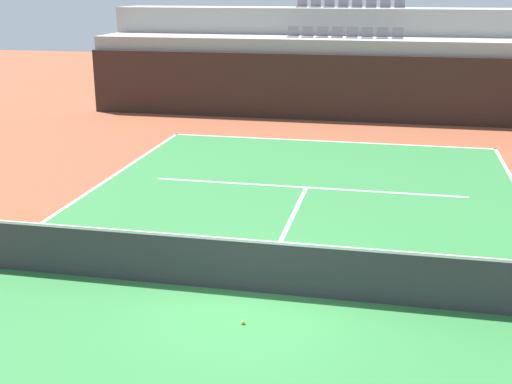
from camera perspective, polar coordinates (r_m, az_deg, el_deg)
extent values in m
plane|color=brown|center=(11.74, 0.05, -8.59)|extent=(80.00, 80.00, 0.00)
cube|color=#2D7238|center=(11.74, 0.05, -8.57)|extent=(11.00, 24.00, 0.01)
cube|color=white|center=(22.97, 6.20, 4.33)|extent=(11.00, 0.10, 0.00)
cube|color=white|center=(17.63, 4.32, 0.39)|extent=(8.26, 0.10, 0.00)
cube|color=white|center=(14.63, 2.63, -3.18)|extent=(0.10, 6.40, 0.00)
cube|color=black|center=(26.44, 7.15, 8.81)|extent=(20.41, 0.30, 2.57)
cube|color=#9E9E99|center=(27.74, 7.42, 9.74)|extent=(20.41, 2.40, 3.09)
cube|color=#9E9E99|center=(30.06, 7.85, 11.35)|extent=(20.41, 2.40, 4.19)
cube|color=slate|center=(27.83, 3.15, 13.12)|extent=(0.44, 0.44, 0.04)
cube|color=slate|center=(28.01, 3.22, 13.60)|extent=(0.44, 0.04, 0.40)
cube|color=slate|center=(27.74, 4.40, 13.09)|extent=(0.44, 0.44, 0.04)
cube|color=slate|center=(27.92, 4.47, 13.57)|extent=(0.44, 0.04, 0.40)
cube|color=slate|center=(27.67, 5.66, 13.04)|extent=(0.44, 0.44, 0.04)
cube|color=slate|center=(27.85, 5.72, 13.52)|extent=(0.44, 0.04, 0.40)
cube|color=slate|center=(27.61, 6.92, 12.99)|extent=(0.44, 0.44, 0.04)
cube|color=slate|center=(27.79, 6.97, 13.48)|extent=(0.44, 0.04, 0.40)
cube|color=slate|center=(27.56, 8.19, 12.94)|extent=(0.44, 0.44, 0.04)
cube|color=slate|center=(27.75, 8.24, 13.42)|extent=(0.44, 0.04, 0.40)
cube|color=slate|center=(27.53, 9.46, 12.88)|extent=(0.44, 0.44, 0.04)
cube|color=slate|center=(27.71, 9.50, 13.36)|extent=(0.44, 0.04, 0.40)
cube|color=slate|center=(27.51, 10.73, 12.81)|extent=(0.44, 0.44, 0.04)
cube|color=slate|center=(27.69, 10.76, 13.29)|extent=(0.44, 0.04, 0.40)
cube|color=slate|center=(27.50, 12.00, 12.74)|extent=(0.44, 0.44, 0.04)
cube|color=slate|center=(27.68, 12.03, 13.22)|extent=(0.44, 0.04, 0.40)
cube|color=slate|center=(30.14, 3.92, 15.51)|extent=(0.44, 0.44, 0.04)
cube|color=slate|center=(30.33, 3.98, 15.94)|extent=(0.44, 0.04, 0.40)
cube|color=slate|center=(30.06, 5.08, 15.48)|extent=(0.44, 0.44, 0.04)
cube|color=slate|center=(30.25, 5.14, 15.91)|extent=(0.44, 0.04, 0.40)
cube|color=slate|center=(29.99, 6.26, 15.44)|extent=(0.44, 0.44, 0.04)
cube|color=slate|center=(30.19, 6.31, 15.87)|extent=(0.44, 0.04, 0.40)
cube|color=slate|center=(29.94, 7.44, 15.40)|extent=(0.44, 0.44, 0.04)
cube|color=slate|center=(30.13, 7.48, 15.83)|extent=(0.44, 0.04, 0.40)
cube|color=slate|center=(29.90, 8.62, 15.35)|extent=(0.44, 0.44, 0.04)
cube|color=slate|center=(30.09, 8.66, 15.78)|extent=(0.44, 0.04, 0.40)
cube|color=slate|center=(29.87, 9.80, 15.29)|extent=(0.44, 0.44, 0.04)
cube|color=slate|center=(30.06, 9.84, 15.72)|extent=(0.44, 0.04, 0.40)
cube|color=slate|center=(29.85, 10.98, 15.23)|extent=(0.44, 0.44, 0.04)
cube|color=slate|center=(30.04, 11.02, 15.66)|extent=(0.44, 0.04, 0.40)
cube|color=slate|center=(29.84, 12.17, 15.16)|extent=(0.44, 0.44, 0.04)
cube|color=slate|center=(30.03, 12.20, 15.59)|extent=(0.44, 0.04, 0.40)
cube|color=#333338|center=(11.54, 0.05, -6.49)|extent=(10.90, 0.02, 0.92)
cube|color=white|center=(11.35, 0.05, -4.25)|extent=(10.90, 0.04, 0.05)
sphere|color=#CCE033|center=(10.70, -1.14, -11.06)|extent=(0.07, 0.07, 0.07)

